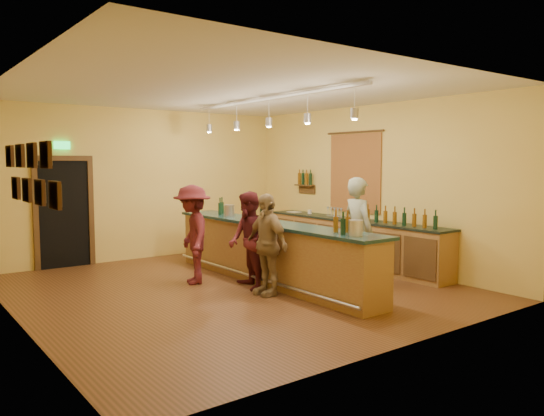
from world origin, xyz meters
TOP-DOWN VIEW (x-y plane):
  - floor at (0.00, 0.00)m, footprint 7.00×7.00m
  - ceiling at (0.00, 0.00)m, footprint 6.50×7.00m
  - wall_back at (0.00, 3.50)m, footprint 6.50×0.02m
  - wall_front at (0.00, -3.50)m, footprint 6.50×0.02m
  - wall_left at (-3.25, 0.00)m, footprint 0.02×7.00m
  - wall_right at (3.25, 0.00)m, footprint 0.02×7.00m
  - doorway at (-1.70, 3.47)m, footprint 1.15×0.09m
  - tapestry at (3.23, 0.40)m, footprint 0.03×1.40m
  - bottle_shelf at (3.17, 1.90)m, footprint 0.17×0.55m
  - picture_grid at (-3.21, -0.75)m, footprint 0.06×2.20m
  - back_counter at (2.97, 0.18)m, footprint 0.60×4.55m
  - tasting_bar at (0.74, -0.00)m, footprint 0.74×5.10m
  - pendant_track at (0.75, -0.00)m, footprint 0.11×4.60m
  - bartender at (1.80, -1.09)m, footprint 0.53×0.72m
  - customer_a at (0.20, -0.19)m, footprint 0.77×0.90m
  - customer_b at (0.20, -0.68)m, footprint 0.40×0.94m
  - customer_c at (-0.35, 0.71)m, footprint 0.95×1.24m
  - bar_stool at (2.19, 2.16)m, footprint 0.35×0.35m

SIDE VIEW (x-z plane):
  - floor at x=0.00m, z-range 0.00..0.00m
  - back_counter at x=2.97m, z-range -0.15..1.12m
  - bar_stool at x=2.19m, z-range 0.22..0.94m
  - tasting_bar at x=0.74m, z-range -0.08..1.30m
  - customer_b at x=0.20m, z-range 0.00..1.59m
  - customer_a at x=0.20m, z-range 0.00..1.60m
  - customer_c at x=-0.35m, z-range 0.00..1.69m
  - bartender at x=1.80m, z-range 0.00..1.83m
  - doorway at x=-1.70m, z-range -0.11..2.36m
  - wall_back at x=0.00m, z-range 0.00..3.20m
  - wall_front at x=0.00m, z-range 0.00..3.20m
  - wall_left at x=-3.25m, z-range 0.00..3.20m
  - wall_right at x=3.25m, z-range 0.00..3.20m
  - bottle_shelf at x=3.17m, z-range 1.39..1.94m
  - tapestry at x=3.23m, z-range 1.05..2.65m
  - picture_grid at x=-3.21m, z-range 1.60..2.30m
  - pendant_track at x=0.75m, z-range 2.73..3.24m
  - ceiling at x=0.00m, z-range 3.19..3.21m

